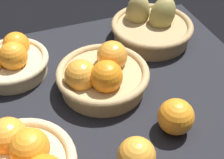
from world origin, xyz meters
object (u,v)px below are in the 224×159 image
(loose_orange_back_gap, at_px, (176,117))
(basket_far_right_pears, at_px, (151,26))
(basket_center, at_px, (102,75))
(basket_far_left, at_px, (10,60))
(loose_orange_side_gap, at_px, (137,156))

(loose_orange_back_gap, bearing_deg, basket_far_right_pears, 73.34)
(basket_center, relative_size, basket_far_left, 1.18)
(basket_far_left, xyz_separation_m, loose_orange_back_gap, (0.32, -0.33, 0.00))
(loose_orange_side_gap, bearing_deg, basket_far_left, 116.93)
(basket_center, bearing_deg, basket_far_right_pears, 37.89)
(basket_center, height_order, basket_far_left, basket_center)
(loose_orange_back_gap, bearing_deg, loose_orange_side_gap, -152.76)
(loose_orange_side_gap, bearing_deg, loose_orange_back_gap, 27.24)
(basket_far_right_pears, relative_size, loose_orange_side_gap, 3.22)
(basket_center, bearing_deg, basket_far_left, 145.50)
(basket_center, height_order, basket_far_right_pears, basket_far_right_pears)
(basket_center, distance_m, basket_far_left, 0.26)
(loose_orange_side_gap, bearing_deg, basket_center, 87.23)
(basket_center, distance_m, basket_far_right_pears, 0.27)
(basket_far_left, relative_size, loose_orange_side_gap, 2.59)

